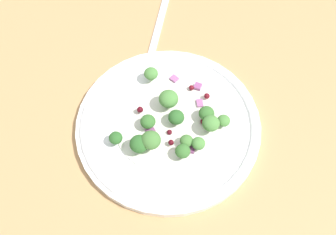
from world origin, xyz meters
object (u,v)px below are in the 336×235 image
(plate, at_px, (168,124))
(fork, at_px, (156,35))
(broccoli_floret_2, at_px, (148,124))
(broccoli_floret_0, at_px, (207,114))
(broccoli_floret_1, at_px, (174,115))

(plate, distance_m, fork, 0.18)
(broccoli_floret_2, bearing_deg, broccoli_floret_0, 91.46)
(plate, relative_size, broccoli_floret_0, 11.72)
(plate, xyz_separation_m, broccoli_floret_1, (-0.00, 0.01, 0.02))
(broccoli_floret_2, bearing_deg, fork, 168.46)
(plate, bearing_deg, broccoli_floret_1, 101.48)
(plate, relative_size, fork, 1.54)
(broccoli_floret_0, relative_size, broccoli_floret_2, 1.04)
(broccoli_floret_0, bearing_deg, fork, -165.04)
(plate, distance_m, broccoli_floret_0, 0.06)
(broccoli_floret_0, bearing_deg, plate, -94.19)
(plate, xyz_separation_m, fork, (-0.18, 0.01, -0.01))
(broccoli_floret_0, height_order, broccoli_floret_2, same)
(broccoli_floret_0, distance_m, fork, 0.19)
(broccoli_floret_1, bearing_deg, broccoli_floret_2, -78.09)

